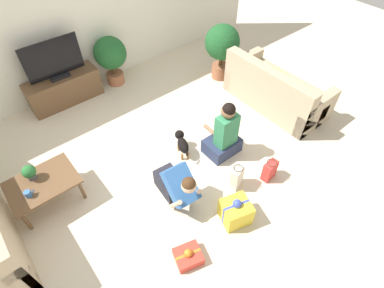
# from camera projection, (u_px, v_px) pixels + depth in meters

# --- Properties ---
(ground_plane) EXTENTS (16.00, 16.00, 0.00)m
(ground_plane) POSITION_uv_depth(u_px,v_px,m) (161.00, 165.00, 4.54)
(ground_plane) COLOR beige
(wall_back) EXTENTS (8.40, 0.06, 2.60)m
(wall_back) POSITION_uv_depth(u_px,v_px,m) (64.00, 21.00, 4.98)
(wall_back) COLOR white
(wall_back) RESTS_ON ground_plane
(sofa_right) EXTENTS (0.86, 1.81, 0.85)m
(sofa_right) POSITION_uv_depth(u_px,v_px,m) (275.00, 91.00, 5.31)
(sofa_right) COLOR tan
(sofa_right) RESTS_ON ground_plane
(coffee_table) EXTENTS (0.86, 0.63, 0.40)m
(coffee_table) POSITION_uv_depth(u_px,v_px,m) (43.00, 184.00, 3.86)
(coffee_table) COLOR brown
(coffee_table) RESTS_ON ground_plane
(tv_console) EXTENTS (1.26, 0.41, 0.53)m
(tv_console) POSITION_uv_depth(u_px,v_px,m) (65.00, 89.00, 5.40)
(tv_console) COLOR brown
(tv_console) RESTS_ON ground_plane
(tv) EXTENTS (0.96, 0.20, 0.68)m
(tv) POSITION_uv_depth(u_px,v_px,m) (54.00, 62.00, 4.99)
(tv) COLOR black
(tv) RESTS_ON tv_console
(potted_plant_corner_right) EXTENTS (0.66, 0.66, 1.09)m
(potted_plant_corner_right) POSITION_uv_depth(u_px,v_px,m) (222.00, 45.00, 5.62)
(potted_plant_corner_right) COLOR #A36042
(potted_plant_corner_right) RESTS_ON ground_plane
(potted_plant_back_right) EXTENTS (0.60, 0.60, 0.95)m
(potted_plant_back_right) POSITION_uv_depth(u_px,v_px,m) (111.00, 56.00, 5.55)
(potted_plant_back_right) COLOR #A36042
(potted_plant_back_right) RESTS_ON ground_plane
(person_kneeling) EXTENTS (0.39, 0.80, 0.77)m
(person_kneeling) POSITION_uv_depth(u_px,v_px,m) (177.00, 185.00, 3.89)
(person_kneeling) COLOR #23232D
(person_kneeling) RESTS_ON ground_plane
(person_sitting) EXTENTS (0.52, 0.48, 0.99)m
(person_sitting) POSITION_uv_depth(u_px,v_px,m) (224.00, 135.00, 4.46)
(person_sitting) COLOR #283351
(person_sitting) RESTS_ON ground_plane
(dog) EXTENTS (0.27, 0.49, 0.32)m
(dog) POSITION_uv_depth(u_px,v_px,m) (182.00, 143.00, 4.58)
(dog) COLOR black
(dog) RESTS_ON ground_plane
(gift_box_a) EXTENTS (0.43, 0.42, 0.41)m
(gift_box_a) POSITION_uv_depth(u_px,v_px,m) (236.00, 211.00, 3.81)
(gift_box_a) COLOR yellow
(gift_box_a) RESTS_ON ground_plane
(gift_box_b) EXTENTS (0.37, 0.35, 0.20)m
(gift_box_b) POSITION_uv_depth(u_px,v_px,m) (188.00, 256.00, 3.51)
(gift_box_b) COLOR red
(gift_box_b) RESTS_ON ground_plane
(gift_bag_a) EXTENTS (0.23, 0.15, 0.34)m
(gift_bag_a) POSITION_uv_depth(u_px,v_px,m) (270.00, 170.00, 4.27)
(gift_bag_a) COLOR red
(gift_bag_a) RESTS_ON ground_plane
(gift_bag_b) EXTENTS (0.23, 0.17, 0.41)m
(gift_bag_b) POSITION_uv_depth(u_px,v_px,m) (237.00, 177.00, 4.14)
(gift_bag_b) COLOR white
(gift_bag_b) RESTS_ON ground_plane
(mug) EXTENTS (0.12, 0.08, 0.09)m
(mug) POSITION_uv_depth(u_px,v_px,m) (28.00, 194.00, 3.66)
(mug) COLOR #386BAD
(mug) RESTS_ON coffee_table
(tabletop_plant) EXTENTS (0.17, 0.17, 0.22)m
(tabletop_plant) POSITION_uv_depth(u_px,v_px,m) (29.00, 172.00, 3.78)
(tabletop_plant) COLOR #4C4C51
(tabletop_plant) RESTS_ON coffee_table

